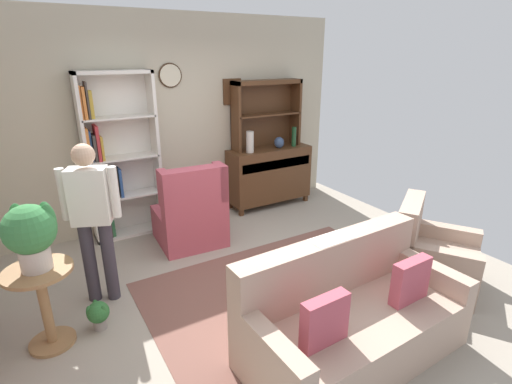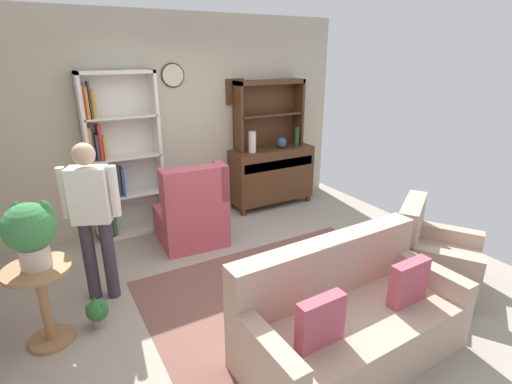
# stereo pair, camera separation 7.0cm
# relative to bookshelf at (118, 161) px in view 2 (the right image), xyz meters

# --- Properties ---
(ground_plane) EXTENTS (5.40, 4.60, 0.02)m
(ground_plane) POSITION_rel_bookshelf_xyz_m (0.91, -1.94, -1.01)
(ground_plane) COLOR #9E9384
(wall_back) EXTENTS (5.00, 0.09, 2.80)m
(wall_back) POSITION_rel_bookshelf_xyz_m (0.92, 0.19, 0.40)
(wall_back) COLOR #BCB299
(wall_back) RESTS_ON ground_plane
(area_rug) EXTENTS (2.79, 2.01, 0.01)m
(area_rug) POSITION_rel_bookshelf_xyz_m (1.11, -2.24, -1.00)
(area_rug) COLOR brown
(area_rug) RESTS_ON ground_plane
(bookshelf) EXTENTS (0.90, 0.30, 2.10)m
(bookshelf) POSITION_rel_bookshelf_xyz_m (0.00, 0.00, 0.00)
(bookshelf) COLOR silver
(bookshelf) RESTS_ON ground_plane
(sideboard) EXTENTS (1.30, 0.45, 0.92)m
(sideboard) POSITION_rel_bookshelf_xyz_m (2.25, -0.09, -0.49)
(sideboard) COLOR #4C2D19
(sideboard) RESTS_ON ground_plane
(sideboard_hutch) EXTENTS (1.10, 0.26, 1.00)m
(sideboard_hutch) POSITION_rel_bookshelf_xyz_m (2.25, 0.02, 0.56)
(sideboard_hutch) COLOR #4C2D19
(sideboard_hutch) RESTS_ON sideboard
(vase_tall) EXTENTS (0.11, 0.11, 0.31)m
(vase_tall) POSITION_rel_bookshelf_xyz_m (1.86, -0.17, 0.07)
(vase_tall) COLOR beige
(vase_tall) RESTS_ON sideboard
(vase_round) EXTENTS (0.15, 0.15, 0.17)m
(vase_round) POSITION_rel_bookshelf_xyz_m (2.38, -0.15, 0.00)
(vase_round) COLOR #33476B
(vase_round) RESTS_ON sideboard
(bottle_wine) EXTENTS (0.07, 0.07, 0.30)m
(bottle_wine) POSITION_rel_bookshelf_xyz_m (2.64, -0.17, 0.07)
(bottle_wine) COLOR #194223
(bottle_wine) RESTS_ON sideboard
(couch_floral) EXTENTS (1.82, 0.90, 0.90)m
(couch_floral) POSITION_rel_bookshelf_xyz_m (1.04, -3.15, -0.69)
(couch_floral) COLOR tan
(couch_floral) RESTS_ON ground_plane
(armchair_floral) EXTENTS (1.05, 1.06, 0.88)m
(armchair_floral) POSITION_rel_bookshelf_xyz_m (2.48, -2.84, -0.71)
(armchair_floral) COLOR tan
(armchair_floral) RESTS_ON ground_plane
(wingback_chair) EXTENTS (0.83, 0.85, 1.05)m
(wingback_chair) POSITION_rel_bookshelf_xyz_m (0.68, -0.73, -0.62)
(wingback_chair) COLOR #B74C5B
(wingback_chair) RESTS_ON ground_plane
(plant_stand) EXTENTS (0.52, 0.52, 0.71)m
(plant_stand) POSITION_rel_bookshelf_xyz_m (-1.01, -1.81, -0.56)
(plant_stand) COLOR #997047
(plant_stand) RESTS_ON ground_plane
(potted_plant_large) EXTENTS (0.38, 0.38, 0.53)m
(potted_plant_large) POSITION_rel_bookshelf_xyz_m (-1.00, -1.80, 0.02)
(potted_plant_large) COLOR beige
(potted_plant_large) RESTS_ON plant_stand
(potted_plant_small) EXTENTS (0.19, 0.19, 0.26)m
(potted_plant_small) POSITION_rel_bookshelf_xyz_m (-0.64, -1.82, -0.85)
(potted_plant_small) COLOR gray
(potted_plant_small) RESTS_ON ground_plane
(person_reading) EXTENTS (0.51, 0.32, 1.56)m
(person_reading) POSITION_rel_bookshelf_xyz_m (-0.51, -1.37, -0.09)
(person_reading) COLOR #38333D
(person_reading) RESTS_ON ground_plane
(coffee_table) EXTENTS (0.80, 0.50, 0.42)m
(coffee_table) POSITION_rel_bookshelf_xyz_m (1.17, -2.31, -0.65)
(coffee_table) COLOR #4C2D19
(coffee_table) RESTS_ON ground_plane
(book_stack) EXTENTS (0.20, 0.17, 0.07)m
(book_stack) POSITION_rel_bookshelf_xyz_m (1.08, -2.40, -0.55)
(book_stack) COLOR #3F3833
(book_stack) RESTS_ON coffee_table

